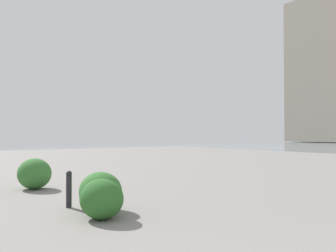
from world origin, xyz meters
The scene contains 5 objects.
building_highrise centered at (39.63, -67.58, 14.61)m, with size 13.05×10.13×29.22m.
bollard_mid centered at (6.96, -1.11, 0.41)m, with size 0.13×0.13×0.80m.
shrub_low centered at (5.58, -1.23, 0.38)m, with size 0.89×0.80×0.75m.
shrub_round centered at (10.06, -1.24, 0.44)m, with size 1.04×0.94×0.89m.
shrub_wide centered at (6.20, -1.50, 0.41)m, with size 0.95×0.86×0.81m.
Camera 1 is at (-0.57, 1.69, 1.59)m, focal length 38.22 mm.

